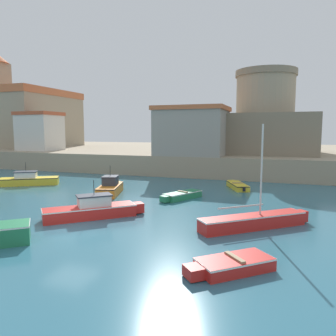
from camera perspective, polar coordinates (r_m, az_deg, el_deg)
ground_plane at (r=18.43m, az=-16.56°, el=-10.67°), size 200.00×200.00×0.00m
quay_seawall at (r=56.30m, az=8.64°, el=2.24°), size 120.00×40.00×2.41m
sailboat_red_0 at (r=18.91m, az=14.83°, el=-8.82°), size 5.75×5.13×5.72m
motorboat_yellow_3 at (r=35.33m, az=-23.33°, el=-1.91°), size 6.04×4.58×2.26m
motorboat_orange_4 at (r=28.31m, az=-10.00°, el=-3.35°), size 2.74×4.95×2.43m
dinghy_green_6 at (r=25.85m, az=2.40°, el=-4.76°), size 2.54×3.91×0.62m
motorboat_red_7 at (r=20.91m, az=-12.98°, el=-7.04°), size 5.32×5.07×2.33m
dinghy_yellow_8 at (r=31.16m, az=11.97°, el=-3.00°), size 2.59×4.29×0.58m
dinghy_red_9 at (r=13.29m, az=11.00°, el=-16.13°), size 3.33×3.17×0.57m
church at (r=65.02m, az=-22.79°, el=8.45°), size 13.85×16.11×16.92m
fortress at (r=45.51m, az=16.43°, el=7.26°), size 12.71×12.71×10.71m
harbor_shed_near_wharf at (r=52.88m, az=-21.40°, el=6.01°), size 5.71×4.97×5.68m
harbor_shed_mid_row at (r=39.88m, az=4.21°, el=6.49°), size 8.39×6.88×5.80m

